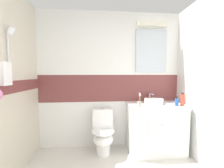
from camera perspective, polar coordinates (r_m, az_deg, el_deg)
name	(u,v)px	position (r m, az deg, el deg)	size (l,w,h in m)	color
wall_back_tiled	(111,79)	(2.59, -0.41, 1.90)	(3.20, 0.20, 2.50)	white
vanity_cabinet	(155,127)	(2.63, 17.49, -16.94)	(0.96, 0.55, 0.85)	white
sink_basin	(154,101)	(2.51, 16.99, -6.72)	(0.33, 0.37, 0.16)	white
toilet	(103,133)	(2.50, -3.83, -19.69)	(0.37, 0.50, 0.76)	white
toothbrush_cup	(139,103)	(2.20, 11.40, -7.94)	(0.07, 0.07, 0.23)	#B2ADA3
soap_dispenser	(177,102)	(2.46, 25.42, -6.90)	(0.06, 0.06, 0.16)	#2659B2
shampoo_bottle_tall	(182,100)	(2.51, 27.36, -5.82)	(0.06, 0.06, 0.21)	#D84C33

